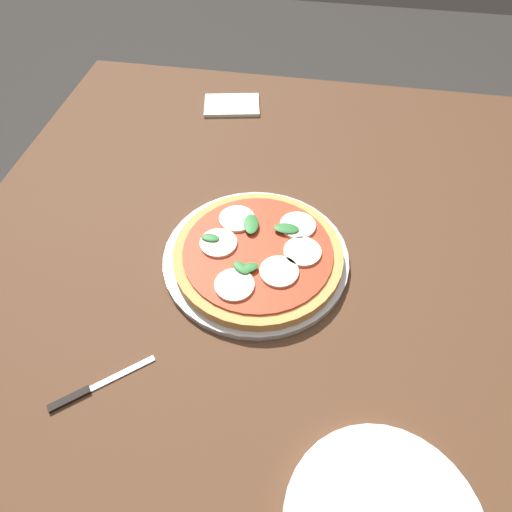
{
  "coord_description": "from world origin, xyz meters",
  "views": [
    {
      "loc": [
        0.04,
        -0.52,
        1.36
      ],
      "look_at": [
        -0.05,
        -0.03,
        0.76
      ],
      "focal_mm": 31.81,
      "sensor_mm": 36.0,
      "label": 1
    }
  ],
  "objects_px": {
    "dining_table": "(282,280)",
    "knife": "(89,389)",
    "serving_tray": "(256,257)",
    "pizza": "(258,254)",
    "napkin": "(232,105)"
  },
  "relations": [
    {
      "from": "dining_table",
      "to": "serving_tray",
      "type": "bearing_deg",
      "value": -142.99
    },
    {
      "from": "knife",
      "to": "serving_tray",
      "type": "bearing_deg",
      "value": 54.95
    },
    {
      "from": "dining_table",
      "to": "serving_tray",
      "type": "distance_m",
      "value": 0.12
    },
    {
      "from": "dining_table",
      "to": "knife",
      "type": "xyz_separation_m",
      "value": [
        -0.24,
        -0.31,
        0.1
      ]
    },
    {
      "from": "napkin",
      "to": "dining_table",
      "type": "bearing_deg",
      "value": -66.66
    },
    {
      "from": "pizza",
      "to": "knife",
      "type": "distance_m",
      "value": 0.33
    },
    {
      "from": "pizza",
      "to": "knife",
      "type": "relative_size",
      "value": 2.3
    },
    {
      "from": "serving_tray",
      "to": "knife",
      "type": "relative_size",
      "value": 2.55
    },
    {
      "from": "pizza",
      "to": "napkin",
      "type": "xyz_separation_m",
      "value": [
        -0.14,
        0.46,
        -0.02
      ]
    },
    {
      "from": "dining_table",
      "to": "pizza",
      "type": "height_order",
      "value": "pizza"
    },
    {
      "from": "napkin",
      "to": "knife",
      "type": "height_order",
      "value": "napkin"
    },
    {
      "from": "dining_table",
      "to": "knife",
      "type": "bearing_deg",
      "value": -127.65
    },
    {
      "from": "pizza",
      "to": "dining_table",
      "type": "bearing_deg",
      "value": 44.51
    },
    {
      "from": "pizza",
      "to": "napkin",
      "type": "distance_m",
      "value": 0.48
    },
    {
      "from": "knife",
      "to": "dining_table",
      "type": "bearing_deg",
      "value": 52.35
    }
  ]
}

